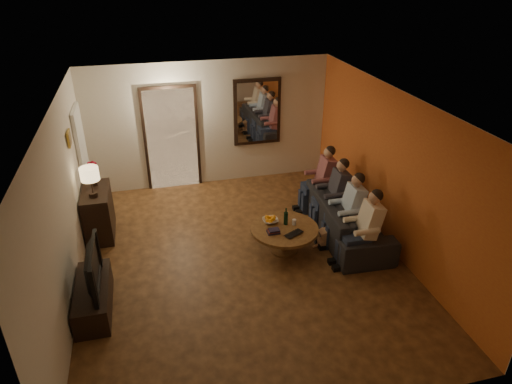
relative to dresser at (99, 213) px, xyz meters
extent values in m
cube|color=#3B2210|center=(2.25, -1.38, -0.43)|extent=(5.00, 6.00, 0.01)
cube|color=white|center=(2.25, -1.38, 2.17)|extent=(5.00, 6.00, 0.01)
cube|color=beige|center=(2.25, 1.62, 0.87)|extent=(5.00, 0.02, 2.60)
cube|color=beige|center=(2.25, -4.38, 0.87)|extent=(5.00, 0.02, 2.60)
cube|color=beige|center=(-0.25, -1.38, 0.87)|extent=(0.02, 6.00, 2.60)
cube|color=beige|center=(4.75, -1.38, 0.87)|extent=(0.02, 6.00, 2.60)
cube|color=#CA5422|center=(4.74, -1.38, 0.87)|extent=(0.01, 6.00, 2.60)
cube|color=#FFE0A5|center=(1.45, 1.60, 0.62)|extent=(1.00, 0.06, 2.10)
cube|color=black|center=(1.45, 1.59, 0.62)|extent=(1.12, 0.04, 2.22)
cube|color=silver|center=(1.70, 1.61, 0.47)|extent=(0.45, 0.03, 1.70)
cube|color=black|center=(3.25, 1.58, 1.07)|extent=(1.00, 0.05, 1.40)
cube|color=white|center=(3.25, 1.55, 1.07)|extent=(0.86, 0.02, 1.26)
cube|color=white|center=(-0.21, 0.92, 0.59)|extent=(0.06, 0.85, 2.04)
cube|color=#B28C33|center=(-0.22, -0.08, 1.42)|extent=(0.03, 0.28, 0.24)
cube|color=brown|center=(-0.21, -0.08, 1.42)|extent=(0.01, 0.22, 0.18)
cube|color=black|center=(0.00, 0.00, 0.00)|extent=(0.45, 0.96, 0.85)
cube|color=black|center=(0.00, -2.00, -0.23)|extent=(0.45, 1.21, 0.40)
imported|color=black|center=(0.00, -2.00, 0.27)|extent=(1.02, 0.13, 0.59)
imported|color=black|center=(4.18, -1.02, -0.08)|extent=(2.40, 1.05, 0.69)
cylinder|color=#59341A|center=(2.98, -1.30, -0.20)|extent=(1.13, 1.13, 0.45)
imported|color=white|center=(2.80, -1.08, 0.05)|extent=(0.26, 0.26, 0.06)
cylinder|color=silver|center=(3.16, -1.25, 0.07)|extent=(0.06, 0.06, 0.10)
imported|color=black|center=(3.08, -1.58, 0.04)|extent=(0.39, 0.34, 0.03)
camera|label=1|loc=(0.97, -7.31, 3.97)|focal=32.00mm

